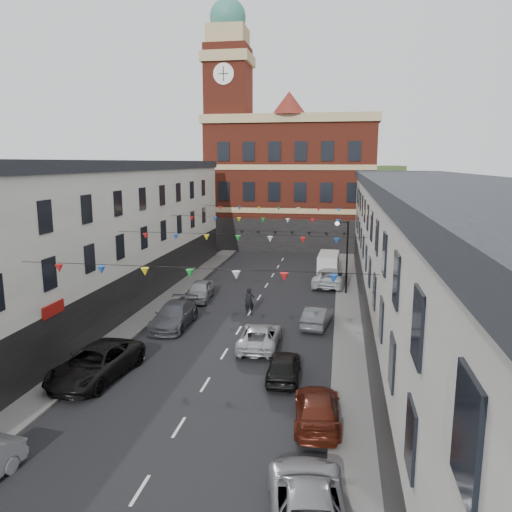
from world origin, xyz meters
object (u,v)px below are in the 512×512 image
Objects in this scene: car_right_c at (317,408)px; pedestrian at (249,301)px; car_left_c at (96,363)px; street_lamp at (344,247)px; car_left_d at (174,315)px; car_left_e at (200,291)px; moving_car at (260,336)px; car_right_d at (284,366)px; car_right_f at (331,277)px; car_right_b at (307,502)px; white_van at (328,264)px; car_right_e at (317,316)px.

pedestrian is at bearing -72.76° from car_right_c.
street_lamp is at bearing 63.09° from car_left_c.
car_left_c reaches higher than car_left_d.
street_lamp is at bearing 12.72° from car_left_e.
car_left_e is at bearing -57.78° from moving_car.
car_right_d is 19.61m from car_right_f.
car_right_d reaches higher than moving_car.
car_right_b is 14.36m from moving_car.
car_left_c is 9.16m from moving_car.
street_lamp is at bearing 41.79° from car_left_d.
car_right_b is (-1.05, -26.57, -3.20)m from street_lamp.
car_right_c is (9.81, -10.80, -0.11)m from car_left_d.
car_left_e is 25.20m from car_right_b.
car_right_f is 1.18× the size of moving_car.
car_left_c reaches higher than car_right_c.
white_van is at bearing 101.05° from street_lamp.
car_right_b is 1.22× the size of car_right_e.
car_right_e is (9.34, -4.91, -0.05)m from car_left_e.
moving_car is at bearing -97.76° from white_van.
car_left_c is 12.94m from pedestrian.
car_left_e is at bearing 90.45° from car_left_d.
car_left_e is 14.15m from white_van.
car_left_c reaches higher than car_right_b.
car_right_d is (-2.90, -16.71, -3.23)m from street_lamp.
car_left_d is at bearing -93.43° from car_left_e.
white_van reaches higher than pedestrian.
car_right_f reaches higher than car_left_e.
car_left_d reaches higher than car_right_c.
pedestrian is (-5.43, 20.02, 0.26)m from car_right_b.
car_right_f is at bearing 39.94° from pedestrian.
pedestrian reaches higher than car_right_f.
car_right_b is at bearing -87.46° from white_van.
car_left_e is 11.72m from car_right_f.
car_right_f reaches higher than moving_car.
car_left_c is 1.47× the size of car_right_d.
pedestrian is at bearing -75.90° from moving_car.
car_right_d is at bearing 90.83° from car_right_f.
street_lamp is 1.06× the size of car_right_f.
car_right_f is 15.94m from moving_car.
car_right_d is at bearing 89.37° from car_right_e.
car_left_c is 23.75m from car_right_f.
moving_car is at bearing -69.00° from car_right_c.
moving_car is at bearing -82.91° from car_right_b.
car_left_d is at bearing -26.03° from moving_car.
car_left_e is 2.26× the size of pedestrian.
car_right_d is 0.95× the size of car_right_e.
car_right_b reaches higher than car_right_d.
moving_car is (-3.70, 13.87, -0.03)m from car_right_b.
white_van is (10.69, 25.21, 0.23)m from car_left_c.
car_right_b is 2.63× the size of pedestrian.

